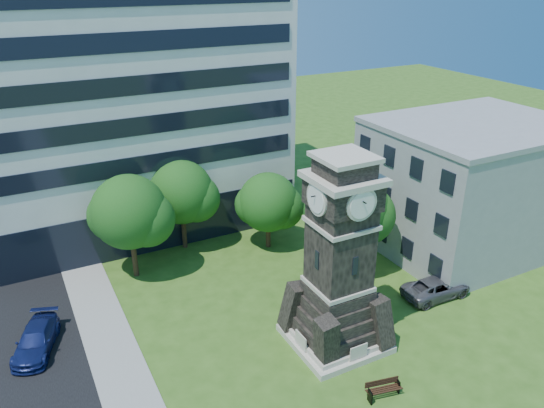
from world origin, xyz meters
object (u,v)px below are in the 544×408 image
car_street_north (36,340)px  park_bench (383,388)px  clock_tower (339,268)px  car_east_lot (436,287)px

car_street_north → park_bench: (16.23, -12.80, -0.18)m
clock_tower → car_east_lot: bearing=5.1°
car_east_lot → park_bench: size_ratio=2.57×
clock_tower → park_bench: 6.98m
clock_tower → car_east_lot: (9.10, 0.81, -4.58)m
car_east_lot → clock_tower: bearing=97.1°
car_street_north → car_east_lot: bearing=5.2°
car_street_north → car_east_lot: 26.52m
park_bench → car_east_lot: bearing=44.0°
car_street_north → car_east_lot: size_ratio=0.98×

